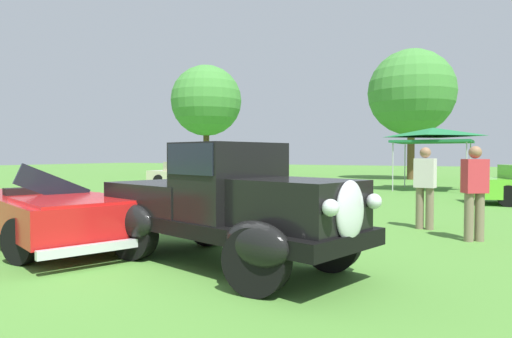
% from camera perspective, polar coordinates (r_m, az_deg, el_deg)
% --- Properties ---
extents(ground_plane, '(120.00, 120.00, 0.00)m').
position_cam_1_polar(ground_plane, '(6.53, -8.78, -11.82)').
color(ground_plane, '#4C8433').
extents(feature_pickup_truck, '(4.40, 2.64, 1.70)m').
position_cam_1_polar(feature_pickup_truck, '(6.33, -3.81, -4.29)').
color(feature_pickup_truck, black).
rests_on(feature_pickup_truck, ground_plane).
extents(neighbor_convertible, '(4.94, 3.26, 1.40)m').
position_cam_1_polar(neighbor_convertible, '(8.60, -24.38, -4.74)').
color(neighbor_convertible, red).
rests_on(neighbor_convertible, ground_plane).
extents(show_car_cream, '(4.62, 2.41, 1.22)m').
position_cam_1_polar(show_car_cream, '(20.46, -8.10, -0.84)').
color(show_car_cream, beige).
rests_on(show_car_cream, ground_plane).
extents(spectator_between_cars, '(0.47, 0.42, 1.69)m').
position_cam_1_polar(spectator_between_cars, '(8.90, 25.80, -2.38)').
color(spectator_between_cars, '#7F7056').
rests_on(spectator_between_cars, ground_plane).
extents(spectator_by_row, '(0.43, 0.30, 1.69)m').
position_cam_1_polar(spectator_by_row, '(9.94, 20.48, -1.90)').
color(spectator_by_row, '#7F7056').
rests_on(spectator_by_row, ground_plane).
extents(canopy_tent_left_field, '(3.14, 3.14, 2.71)m').
position_cam_1_polar(canopy_tent_left_field, '(21.12, 21.38, 4.09)').
color(canopy_tent_left_field, '#B7B7BC').
rests_on(canopy_tent_left_field, ground_plane).
extents(treeline_far_left, '(5.14, 5.14, 8.06)m').
position_cam_1_polar(treeline_far_left, '(33.62, -6.29, 8.51)').
color(treeline_far_left, '#47331E').
rests_on(treeline_far_left, ground_plane).
extents(treeline_mid_left, '(5.30, 5.30, 8.05)m').
position_cam_1_polar(treeline_mid_left, '(29.97, 18.98, 9.07)').
color(treeline_mid_left, brown).
rests_on(treeline_mid_left, ground_plane).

